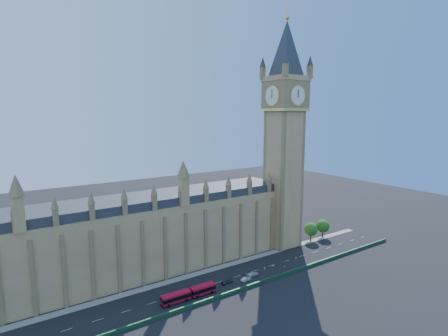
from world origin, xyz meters
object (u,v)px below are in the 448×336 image
car_white (253,274)px  car_grey (227,281)px  red_bus (189,294)px  car_silver (246,279)px

car_white → car_grey: bearing=87.5°
red_bus → car_white: bearing=4.0°
red_bus → car_grey: red_bus is taller
red_bus → car_silver: red_bus is taller
red_bus → car_grey: bearing=7.6°
car_silver → car_white: bearing=-75.4°
car_white → car_silver: bearing=111.6°
red_bus → car_silver: bearing=0.3°
red_bus → car_grey: size_ratio=4.27×
red_bus → car_white: red_bus is taller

